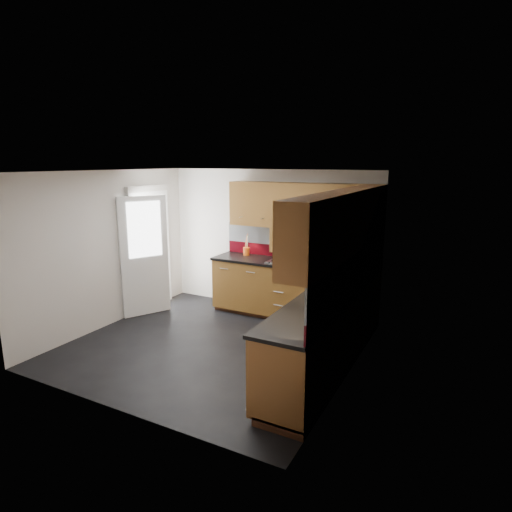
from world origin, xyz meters
The scene contains 14 objects.
room centered at (0.00, 0.00, 1.50)m, with size 4.00×3.80×2.64m.
base_cabinets centered at (1.07, 0.72, 0.44)m, with size 2.70×3.20×0.95m.
countertop centered at (1.05, 0.70, 0.92)m, with size 2.72×3.22×0.04m.
backsplash centered at (1.28, 0.93, 1.21)m, with size 2.70×3.20×0.54m.
upper_cabinets centered at (1.23, 0.78, 1.84)m, with size 2.50×3.20×0.72m.
extractor_hood centered at (0.45, 1.64, 1.28)m, with size 0.60×0.33×0.40m, color brown.
glass_cabinet centered at (1.71, 1.07, 1.87)m, with size 0.32×0.80×0.66m.
back_door centered at (-1.78, 0.75, 1.03)m, with size 0.42×1.19×2.04m.
gas_hob centered at (0.45, 1.47, 0.95)m, with size 0.55×0.49×0.04m.
utensil_pot centered at (-0.37, 1.65, 1.03)m, with size 0.11×0.11×0.39m.
toaster centered at (1.75, 1.65, 1.04)m, with size 0.32×0.24×0.21m.
food_processor centered at (1.59, 0.46, 1.07)m, with size 0.17×0.17×0.28m.
paper_towel centered at (1.70, 0.67, 1.07)m, with size 0.12×0.12×0.25m, color white.
orange_cloth centered at (1.63, 0.66, 0.95)m, with size 0.15×0.13×0.02m, color #D04217.
Camera 1 is at (3.12, -4.67, 2.53)m, focal length 30.00 mm.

